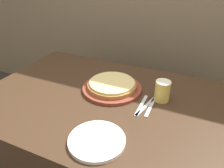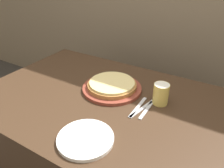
{
  "view_description": "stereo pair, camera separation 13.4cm",
  "coord_description": "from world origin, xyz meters",
  "px_view_note": "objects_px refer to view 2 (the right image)",
  "views": [
    {
      "loc": [
        0.43,
        -0.95,
        1.47
      ],
      "look_at": [
        -0.05,
        0.11,
        0.8
      ],
      "focal_mm": 35.0,
      "sensor_mm": 36.0,
      "label": 1
    },
    {
      "loc": [
        0.55,
        -0.89,
        1.47
      ],
      "look_at": [
        -0.05,
        0.11,
        0.8
      ],
      "focal_mm": 35.0,
      "sensor_mm": 36.0,
      "label": 2
    }
  ],
  "objects_px": {
    "pizza_on_board": "(112,86)",
    "spoon": "(146,110)",
    "dinner_knife": "(142,109)",
    "fork": "(138,107)",
    "beer_glass": "(161,93)",
    "dinner_plate": "(86,139)"
  },
  "relations": [
    {
      "from": "spoon",
      "to": "fork",
      "type": "bearing_deg",
      "value": 180.0
    },
    {
      "from": "pizza_on_board",
      "to": "spoon",
      "type": "distance_m",
      "value": 0.28
    },
    {
      "from": "spoon",
      "to": "dinner_knife",
      "type": "bearing_deg",
      "value": 180.0
    },
    {
      "from": "spoon",
      "to": "beer_glass",
      "type": "bearing_deg",
      "value": 70.6
    },
    {
      "from": "beer_glass",
      "to": "dinner_knife",
      "type": "height_order",
      "value": "beer_glass"
    },
    {
      "from": "fork",
      "to": "dinner_knife",
      "type": "xyz_separation_m",
      "value": [
        0.02,
        0.0,
        0.0
      ]
    },
    {
      "from": "pizza_on_board",
      "to": "dinner_plate",
      "type": "bearing_deg",
      "value": -74.07
    },
    {
      "from": "beer_glass",
      "to": "fork",
      "type": "relative_size",
      "value": 0.57
    },
    {
      "from": "beer_glass",
      "to": "dinner_plate",
      "type": "xyz_separation_m",
      "value": [
        -0.18,
        -0.45,
        -0.06
      ]
    },
    {
      "from": "pizza_on_board",
      "to": "beer_glass",
      "type": "height_order",
      "value": "beer_glass"
    },
    {
      "from": "fork",
      "to": "dinner_knife",
      "type": "height_order",
      "value": "same"
    },
    {
      "from": "dinner_knife",
      "to": "dinner_plate",
      "type": "bearing_deg",
      "value": -109.06
    },
    {
      "from": "beer_glass",
      "to": "spoon",
      "type": "relative_size",
      "value": 0.67
    },
    {
      "from": "pizza_on_board",
      "to": "spoon",
      "type": "bearing_deg",
      "value": -18.37
    },
    {
      "from": "pizza_on_board",
      "to": "fork",
      "type": "xyz_separation_m",
      "value": [
        0.22,
        -0.09,
        -0.02
      ]
    },
    {
      "from": "fork",
      "to": "pizza_on_board",
      "type": "bearing_deg",
      "value": 157.81
    },
    {
      "from": "dinner_knife",
      "to": "spoon",
      "type": "height_order",
      "value": "same"
    },
    {
      "from": "fork",
      "to": "spoon",
      "type": "relative_size",
      "value": 1.18
    },
    {
      "from": "fork",
      "to": "spoon",
      "type": "height_order",
      "value": "same"
    },
    {
      "from": "fork",
      "to": "beer_glass",
      "type": "bearing_deg",
      "value": 50.2
    },
    {
      "from": "pizza_on_board",
      "to": "fork",
      "type": "distance_m",
      "value": 0.24
    },
    {
      "from": "pizza_on_board",
      "to": "dinner_knife",
      "type": "relative_size",
      "value": 1.74
    }
  ]
}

